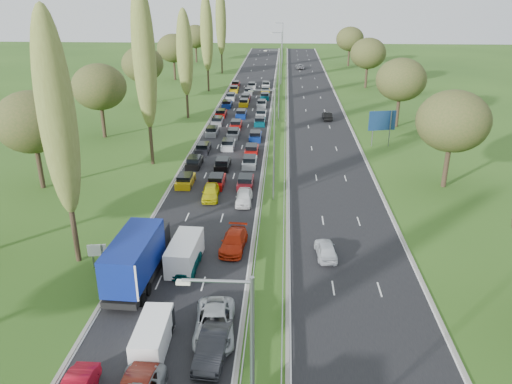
# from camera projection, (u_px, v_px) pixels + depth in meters

# --- Properties ---
(ground) EXTENTS (260.00, 260.00, 0.00)m
(ground) POSITION_uv_depth(u_px,v_px,m) (279.00, 118.00, 88.19)
(ground) COLOR #274A17
(ground) RESTS_ON ground
(near_carriageway) EXTENTS (10.50, 215.00, 0.04)m
(near_carriageway) POSITION_uv_depth(u_px,v_px,m) (242.00, 114.00, 90.86)
(near_carriageway) COLOR black
(near_carriageway) RESTS_ON ground
(far_carriageway) EXTENTS (10.50, 215.00, 0.04)m
(far_carriageway) POSITION_uv_depth(u_px,v_px,m) (316.00, 115.00, 90.14)
(far_carriageway) COLOR black
(far_carriageway) RESTS_ON ground
(central_reservation) EXTENTS (2.36, 215.00, 0.32)m
(central_reservation) POSITION_uv_depth(u_px,v_px,m) (279.00, 111.00, 90.29)
(central_reservation) COLOR gray
(central_reservation) RESTS_ON ground
(lamp_columns) EXTENTS (0.18, 140.18, 12.00)m
(lamp_columns) POSITION_uv_depth(u_px,v_px,m) (279.00, 86.00, 84.07)
(lamp_columns) COLOR gray
(lamp_columns) RESTS_ON ground
(poplar_row) EXTENTS (2.80, 127.80, 22.44)m
(poplar_row) POSITION_uv_depth(u_px,v_px,m) (170.00, 53.00, 73.43)
(poplar_row) COLOR #2D2116
(poplar_row) RESTS_ON ground
(woodland_left) EXTENTS (8.00, 166.00, 11.10)m
(woodland_left) POSITION_uv_depth(u_px,v_px,m) (91.00, 91.00, 70.65)
(woodland_left) COLOR #2D2116
(woodland_left) RESTS_ON ground
(woodland_right) EXTENTS (8.00, 153.00, 11.10)m
(woodland_right) POSITION_uv_depth(u_px,v_px,m) (413.00, 89.00, 71.92)
(woodland_right) COLOR #2D2116
(woodland_right) RESTS_ON ground
(traffic_queue_fill) EXTENTS (9.12, 66.88, 0.80)m
(traffic_queue_fill) POSITION_uv_depth(u_px,v_px,m) (239.00, 118.00, 86.18)
(traffic_queue_fill) COLOR #BF990C
(traffic_queue_fill) RESTS_ON ground
(near_car_2) EXTENTS (2.77, 5.73, 1.57)m
(near_car_2) POSITION_uv_depth(u_px,v_px,m) (142.00, 260.00, 40.39)
(near_car_2) COLOR white
(near_car_2) RESTS_ON near_carriageway
(near_car_7) EXTENTS (1.99, 4.68, 1.35)m
(near_car_7) POSITION_uv_depth(u_px,v_px,m) (187.00, 261.00, 40.43)
(near_car_7) COLOR #044646
(near_car_7) RESTS_ON near_carriageway
(near_car_8) EXTENTS (2.08, 4.50, 1.49)m
(near_car_8) POSITION_uv_depth(u_px,v_px,m) (211.00, 192.00, 53.94)
(near_car_8) COLOR #C3BE0D
(near_car_8) RESTS_ON near_carriageway
(near_car_9) EXTENTS (2.06, 4.96, 1.60)m
(near_car_9) POSITION_uv_depth(u_px,v_px,m) (213.00, 346.00, 30.65)
(near_car_9) COLOR black
(near_car_9) RESTS_ON near_carriageway
(near_car_10) EXTENTS (3.06, 5.83, 1.57)m
(near_car_10) POSITION_uv_depth(u_px,v_px,m) (215.00, 324.00, 32.70)
(near_car_10) COLOR #A0A5A9
(near_car_10) RESTS_ON near_carriageway
(near_car_11) EXTENTS (2.38, 5.08, 1.44)m
(near_car_11) POSITION_uv_depth(u_px,v_px,m) (234.00, 241.00, 43.51)
(near_car_11) COLOR #B2230B
(near_car_11) RESTS_ON near_carriageway
(near_car_12) EXTENTS (1.74, 4.23, 1.43)m
(near_car_12) POSITION_uv_depth(u_px,v_px,m) (244.00, 197.00, 52.77)
(near_car_12) COLOR white
(near_car_12) RESTS_ON near_carriageway
(far_car_0) EXTENTS (1.94, 4.14, 1.37)m
(far_car_0) POSITION_uv_depth(u_px,v_px,m) (326.00, 249.00, 42.23)
(far_car_0) COLOR silver
(far_car_0) RESTS_ON far_carriageway
(far_car_1) EXTENTS (1.61, 4.14, 1.34)m
(far_car_1) POSITION_uv_depth(u_px,v_px,m) (327.00, 116.00, 86.58)
(far_car_1) COLOR black
(far_car_1) RESTS_ON far_carriageway
(far_car_2) EXTENTS (2.46, 4.93, 1.34)m
(far_car_2) POSITION_uv_depth(u_px,v_px,m) (300.00, 66.00, 141.68)
(far_car_2) COLOR slate
(far_car_2) RESTS_ON far_carriageway
(blue_lorry) EXTENTS (2.69, 9.70, 4.09)m
(blue_lorry) POSITION_uv_depth(u_px,v_px,m) (138.00, 256.00, 38.30)
(blue_lorry) COLOR black
(blue_lorry) RESTS_ON near_carriageway
(white_van_front) EXTENTS (1.85, 4.72, 1.90)m
(white_van_front) POSITION_uv_depth(u_px,v_px,m) (153.00, 334.00, 31.44)
(white_van_front) COLOR white
(white_van_front) RESTS_ON near_carriageway
(white_van_rear) EXTENTS (2.14, 5.45, 2.19)m
(white_van_rear) POSITION_uv_depth(u_px,v_px,m) (185.00, 251.00, 41.08)
(white_van_rear) COLOR white
(white_van_rear) RESTS_ON near_carriageway
(info_sign) EXTENTS (1.49, 0.37, 2.10)m
(info_sign) POSITION_uv_depth(u_px,v_px,m) (97.00, 253.00, 40.34)
(info_sign) COLOR gray
(info_sign) RESTS_ON ground
(direction_sign) EXTENTS (3.92, 0.99, 5.20)m
(direction_sign) POSITION_uv_depth(u_px,v_px,m) (382.00, 122.00, 70.87)
(direction_sign) COLOR gray
(direction_sign) RESTS_ON ground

